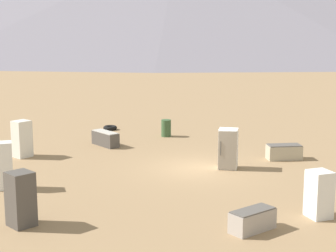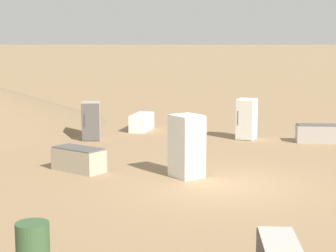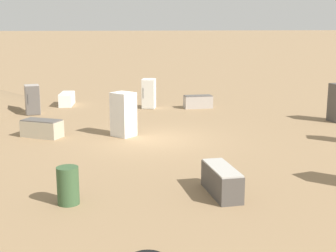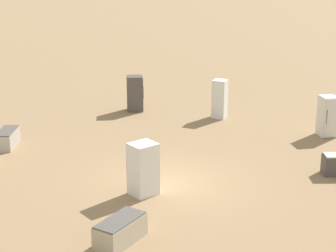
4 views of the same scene
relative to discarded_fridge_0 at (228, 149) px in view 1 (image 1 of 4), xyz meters
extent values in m
plane|color=#937551|center=(0.77, 0.87, -0.87)|extent=(1000.00, 1000.00, 0.00)
cube|color=white|center=(0.01, -0.02, 0.00)|extent=(1.06, 1.04, 1.74)
cube|color=gray|center=(-0.21, 0.29, 0.00)|extent=(0.65, 0.48, 1.67)
cylinder|color=#2D2D2D|center=(0.00, 0.48, 0.09)|extent=(0.02, 0.02, 0.61)
cube|color=white|center=(3.80, 8.46, 0.04)|extent=(0.83, 0.82, 1.82)
cube|color=silver|center=(7.94, 5.49, -0.01)|extent=(0.74, 0.80, 1.72)
cube|color=silver|center=(7.98, 5.11, -0.01)|extent=(0.63, 0.12, 1.65)
cylinder|color=#2D2D2D|center=(7.76, 5.05, 0.08)|extent=(0.02, 0.02, 0.60)
cube|color=#4C4742|center=(7.22, 1.19, -0.52)|extent=(1.74, 0.68, 0.70)
cube|color=#BCB7AD|center=(7.22, 1.19, -0.15)|extent=(1.67, 0.65, 0.04)
cube|color=#A89E93|center=(-5.34, 5.00, -0.55)|extent=(0.75, 1.54, 0.64)
cube|color=#56514C|center=(-5.34, 5.00, -0.21)|extent=(0.72, 1.47, 0.04)
cube|color=#4C4742|center=(-0.17, 9.93, 0.00)|extent=(0.76, 0.73, 1.73)
cube|color=#56514C|center=(0.22, 9.94, 0.00)|extent=(0.06, 0.69, 1.66)
cylinder|color=#2D2D2D|center=(0.25, 9.69, 0.08)|extent=(0.02, 0.02, 0.61)
cube|color=#B2A88E|center=(-0.69, -3.13, -0.54)|extent=(1.50, 1.69, 0.65)
cube|color=#56514C|center=(-0.69, -3.13, -0.20)|extent=(1.44, 1.62, 0.04)
cube|color=white|center=(-6.05, 2.48, -0.09)|extent=(0.94, 0.90, 1.55)
cube|color=silver|center=(-5.69, 2.33, -0.09)|extent=(0.28, 0.61, 1.49)
cylinder|color=#2D2D2D|center=(-5.75, 2.10, -0.01)|extent=(0.02, 0.02, 0.54)
torus|color=black|center=(10.43, -1.54, -0.75)|extent=(0.80, 0.80, 0.24)
cylinder|color=#385633|center=(6.80, -2.65, -0.40)|extent=(0.53, 0.53, 0.93)
camera|label=1|loc=(-15.46, 17.92, 5.45)|focal=60.00mm
camera|label=2|loc=(15.25, -0.50, 2.89)|focal=60.00mm
camera|label=3|loc=(17.84, -3.27, 3.37)|focal=50.00mm
camera|label=4|loc=(-0.31, -16.76, 6.72)|focal=60.00mm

